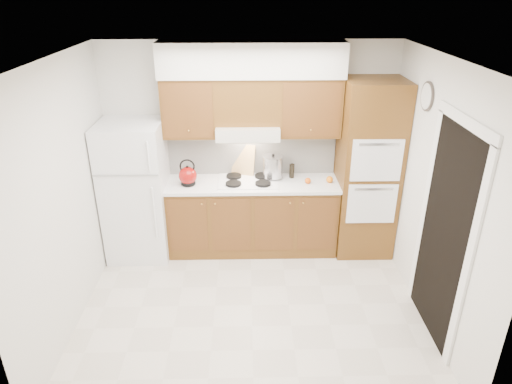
# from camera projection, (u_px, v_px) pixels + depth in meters

# --- Properties ---
(floor) EXTENTS (3.60, 3.60, 0.00)m
(floor) POSITION_uv_depth(u_px,v_px,m) (252.00, 305.00, 4.96)
(floor) COLOR beige
(floor) RESTS_ON ground
(ceiling) EXTENTS (3.60, 3.60, 0.00)m
(ceiling) POSITION_uv_depth(u_px,v_px,m) (251.00, 60.00, 3.87)
(ceiling) COLOR white
(ceiling) RESTS_ON wall_back
(wall_back) EXTENTS (3.60, 0.02, 2.60)m
(wall_back) POSITION_uv_depth(u_px,v_px,m) (250.00, 146.00, 5.77)
(wall_back) COLOR silver
(wall_back) RESTS_ON floor
(wall_left) EXTENTS (0.02, 3.00, 2.60)m
(wall_left) POSITION_uv_depth(u_px,v_px,m) (64.00, 199.00, 4.38)
(wall_left) COLOR silver
(wall_left) RESTS_ON floor
(wall_right) EXTENTS (0.02, 3.00, 2.60)m
(wall_right) POSITION_uv_depth(u_px,v_px,m) (435.00, 196.00, 4.45)
(wall_right) COLOR silver
(wall_right) RESTS_ON floor
(fridge) EXTENTS (0.75, 0.72, 1.72)m
(fridge) POSITION_uv_depth(u_px,v_px,m) (136.00, 191.00, 5.60)
(fridge) COLOR white
(fridge) RESTS_ON floor
(base_cabinets) EXTENTS (2.11, 0.60, 0.90)m
(base_cabinets) POSITION_uv_depth(u_px,v_px,m) (252.00, 217.00, 5.86)
(base_cabinets) COLOR brown
(base_cabinets) RESTS_ON floor
(countertop) EXTENTS (2.13, 0.62, 0.04)m
(countertop) POSITION_uv_depth(u_px,v_px,m) (252.00, 184.00, 5.65)
(countertop) COLOR white
(countertop) RESTS_ON base_cabinets
(backsplash) EXTENTS (2.11, 0.03, 0.56)m
(backsplash) POSITION_uv_depth(u_px,v_px,m) (252.00, 153.00, 5.79)
(backsplash) COLOR white
(backsplash) RESTS_ON countertop
(oven_cabinet) EXTENTS (0.70, 0.65, 2.20)m
(oven_cabinet) POSITION_uv_depth(u_px,v_px,m) (367.00, 170.00, 5.59)
(oven_cabinet) COLOR brown
(oven_cabinet) RESTS_ON floor
(upper_cab_left) EXTENTS (0.63, 0.33, 0.70)m
(upper_cab_left) POSITION_uv_depth(u_px,v_px,m) (189.00, 107.00, 5.38)
(upper_cab_left) COLOR brown
(upper_cab_left) RESTS_ON wall_back
(upper_cab_right) EXTENTS (0.73, 0.33, 0.70)m
(upper_cab_right) POSITION_uv_depth(u_px,v_px,m) (310.00, 107.00, 5.41)
(upper_cab_right) COLOR brown
(upper_cab_right) RESTS_ON wall_back
(range_hood) EXTENTS (0.75, 0.45, 0.15)m
(range_hood) POSITION_uv_depth(u_px,v_px,m) (248.00, 131.00, 5.45)
(range_hood) COLOR silver
(range_hood) RESTS_ON wall_back
(upper_cab_over_hood) EXTENTS (0.75, 0.33, 0.55)m
(upper_cab_over_hood) POSITION_uv_depth(u_px,v_px,m) (248.00, 101.00, 5.36)
(upper_cab_over_hood) COLOR brown
(upper_cab_over_hood) RESTS_ON range_hood
(soffit) EXTENTS (2.13, 0.36, 0.40)m
(soffit) POSITION_uv_depth(u_px,v_px,m) (252.00, 59.00, 5.15)
(soffit) COLOR silver
(soffit) RESTS_ON wall_back
(cooktop) EXTENTS (0.74, 0.50, 0.01)m
(cooktop) POSITION_uv_depth(u_px,v_px,m) (248.00, 181.00, 5.66)
(cooktop) COLOR white
(cooktop) RESTS_ON countertop
(doorway) EXTENTS (0.02, 0.90, 2.10)m
(doorway) POSITION_uv_depth(u_px,v_px,m) (444.00, 236.00, 4.24)
(doorway) COLOR black
(doorway) RESTS_ON floor
(wall_clock) EXTENTS (0.02, 0.30, 0.30)m
(wall_clock) POSITION_uv_depth(u_px,v_px,m) (427.00, 96.00, 4.59)
(wall_clock) COLOR #3F3833
(wall_clock) RESTS_ON wall_right
(kettle) EXTENTS (0.26, 0.26, 0.22)m
(kettle) POSITION_uv_depth(u_px,v_px,m) (188.00, 176.00, 5.52)
(kettle) COLOR maroon
(kettle) RESTS_ON countertop
(cutting_board) EXTENTS (0.31, 0.19, 0.39)m
(cutting_board) POSITION_uv_depth(u_px,v_px,m) (243.00, 160.00, 5.79)
(cutting_board) COLOR tan
(cutting_board) RESTS_ON countertop
(stock_pot) EXTENTS (0.31, 0.31, 0.26)m
(stock_pot) POSITION_uv_depth(u_px,v_px,m) (273.00, 167.00, 5.69)
(stock_pot) COLOR #B3B3B7
(stock_pot) RESTS_ON cooktop
(condiment_a) EXTENTS (0.06, 0.06, 0.18)m
(condiment_a) POSITION_uv_depth(u_px,v_px,m) (275.00, 170.00, 5.77)
(condiment_a) COLOR black
(condiment_a) RESTS_ON countertop
(condiment_b) EXTENTS (0.06, 0.06, 0.17)m
(condiment_b) POSITION_uv_depth(u_px,v_px,m) (281.00, 171.00, 5.75)
(condiment_b) COLOR black
(condiment_b) RESTS_ON countertop
(condiment_c) EXTENTS (0.07, 0.07, 0.18)m
(condiment_c) POSITION_uv_depth(u_px,v_px,m) (292.00, 171.00, 5.75)
(condiment_c) COLOR black
(condiment_c) RESTS_ON countertop
(orange_near) EXTENTS (0.09, 0.09, 0.08)m
(orange_near) POSITION_uv_depth(u_px,v_px,m) (330.00, 179.00, 5.62)
(orange_near) COLOR orange
(orange_near) RESTS_ON countertop
(orange_far) EXTENTS (0.09, 0.09, 0.07)m
(orange_far) POSITION_uv_depth(u_px,v_px,m) (308.00, 181.00, 5.59)
(orange_far) COLOR orange
(orange_far) RESTS_ON countertop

